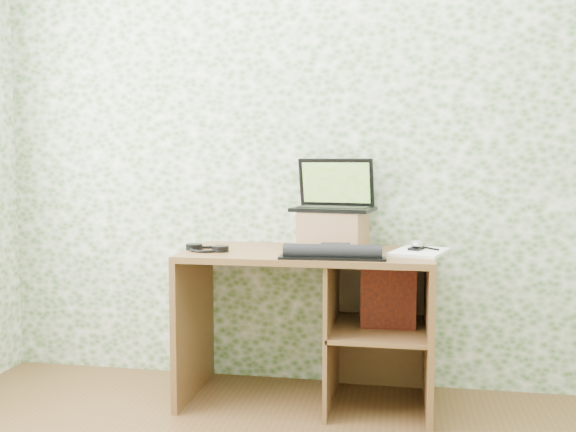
% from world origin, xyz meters
% --- Properties ---
extents(wall_back, '(3.50, 0.00, 3.50)m').
position_xyz_m(wall_back, '(0.00, 1.75, 1.30)').
color(wall_back, white).
rests_on(wall_back, ground).
extents(desk, '(1.20, 0.60, 0.75)m').
position_xyz_m(desk, '(0.08, 1.47, 0.48)').
color(desk, brown).
rests_on(desk, floor).
extents(riser, '(0.35, 0.31, 0.19)m').
position_xyz_m(riser, '(0.11, 1.58, 0.84)').
color(riser, '#A27148').
rests_on(riser, desk).
extents(laptop, '(0.43, 0.34, 0.26)m').
position_xyz_m(laptop, '(0.11, 1.63, 1.00)').
color(laptop, black).
rests_on(laptop, riser).
extents(keyboard, '(0.48, 0.26, 0.07)m').
position_xyz_m(keyboard, '(0.15, 1.27, 0.77)').
color(keyboard, black).
rests_on(keyboard, desk).
extents(headphones, '(0.23, 0.21, 0.03)m').
position_xyz_m(headphones, '(-0.49, 1.37, 0.76)').
color(headphones, black).
rests_on(headphones, desk).
extents(notepad, '(0.31, 0.37, 0.01)m').
position_xyz_m(notepad, '(0.54, 1.46, 0.76)').
color(notepad, white).
rests_on(notepad, desk).
extents(mouse, '(0.10, 0.12, 0.03)m').
position_xyz_m(mouse, '(0.52, 1.48, 0.78)').
color(mouse, silver).
rests_on(mouse, notepad).
extents(pen, '(0.10, 0.13, 0.01)m').
position_xyz_m(pen, '(0.58, 1.52, 0.77)').
color(pen, black).
rests_on(pen, notepad).
extents(red_box, '(0.27, 0.10, 0.31)m').
position_xyz_m(red_box, '(0.39, 1.44, 0.55)').
color(red_box, maroon).
rests_on(red_box, desk).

